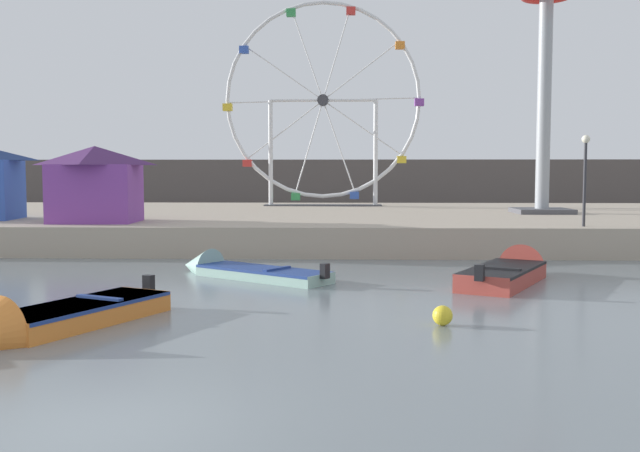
# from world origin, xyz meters

# --- Properties ---
(ground_plane) EXTENTS (240.00, 240.00, 0.00)m
(ground_plane) POSITION_xyz_m (0.00, 0.00, 0.00)
(ground_plane) COLOR slate
(quay_promenade) EXTENTS (110.00, 22.40, 1.20)m
(quay_promenade) POSITION_xyz_m (0.00, 29.45, 0.60)
(quay_promenade) COLOR tan
(quay_promenade) RESTS_ON ground_plane
(distant_town_skyline) EXTENTS (140.00, 3.00, 4.40)m
(distant_town_skyline) POSITION_xyz_m (0.00, 55.31, 2.20)
(distant_town_skyline) COLOR #564C47
(distant_town_skyline) RESTS_ON ground_plane
(motorboat_faded_red) EXTENTS (3.93, 5.58, 1.50)m
(motorboat_faded_red) POSITION_xyz_m (8.51, 13.19, 0.28)
(motorboat_faded_red) COLOR #B24238
(motorboat_faded_red) RESTS_ON ground_plane
(motorboat_orange_hull) EXTENTS (3.60, 5.46, 1.43)m
(motorboat_orange_hull) POSITION_xyz_m (-2.89, 5.50, 0.25)
(motorboat_orange_hull) COLOR orange
(motorboat_orange_hull) RESTS_ON ground_plane
(motorboat_seafoam) EXTENTS (5.52, 4.44, 1.27)m
(motorboat_seafoam) POSITION_xyz_m (-0.20, 13.83, 0.19)
(motorboat_seafoam) COLOR #93BCAD
(motorboat_seafoam) RESTS_ON ground_plane
(ferris_wheel_white_frame) EXTENTS (12.48, 1.20, 12.64)m
(ferris_wheel_white_frame) POSITION_xyz_m (2.03, 36.13, 7.55)
(ferris_wheel_white_frame) COLOR silver
(ferris_wheel_white_frame) RESTS_ON quay_promenade
(drop_tower_steel_tower) EXTENTS (2.80, 2.80, 16.19)m
(drop_tower_steel_tower) POSITION_xyz_m (13.56, 28.47, 9.06)
(drop_tower_steel_tower) COLOR #999EA3
(drop_tower_steel_tower) RESTS_ON quay_promenade
(carnival_booth_purple_stall) EXTENTS (3.87, 3.13, 3.21)m
(carnival_booth_purple_stall) POSITION_xyz_m (-7.15, 21.06, 2.87)
(carnival_booth_purple_stall) COLOR purple
(carnival_booth_purple_stall) RESTS_ON quay_promenade
(promenade_lamp_near) EXTENTS (0.32, 0.32, 3.55)m
(promenade_lamp_near) POSITION_xyz_m (12.69, 19.36, 3.56)
(promenade_lamp_near) COLOR #2D2D33
(promenade_lamp_near) RESTS_ON quay_promenade
(mooring_buoy_orange) EXTENTS (0.44, 0.44, 0.44)m
(mooring_buoy_orange) POSITION_xyz_m (5.45, 6.51, 0.22)
(mooring_buoy_orange) COLOR yellow
(mooring_buoy_orange) RESTS_ON ground_plane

